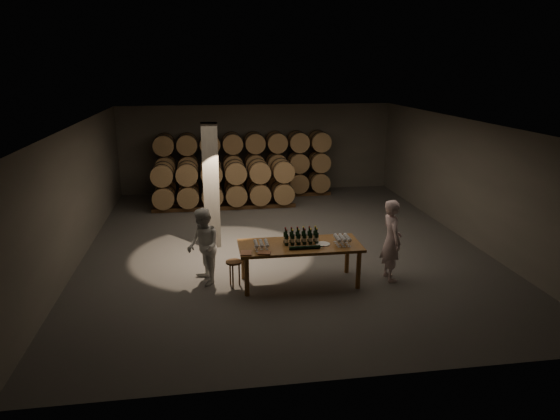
{
  "coord_description": "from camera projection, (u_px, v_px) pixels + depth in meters",
  "views": [
    {
      "loc": [
        -1.91,
        -12.3,
        4.56
      ],
      "look_at": [
        -0.13,
        -0.52,
        1.1
      ],
      "focal_mm": 32.0,
      "sensor_mm": 36.0,
      "label": 1
    }
  ],
  "objects": [
    {
      "name": "barrel_stack_front",
      "position": [
        224.0,
        183.0,
        16.41
      ],
      "size": [
        4.7,
        0.95,
        1.57
      ],
      "color": "#53311C",
      "rests_on": "ground"
    },
    {
      "name": "barrel_stack_back",
      "position": [
        244.0,
        164.0,
        17.75
      ],
      "size": [
        6.26,
        0.95,
        2.31
      ],
      "color": "#53311C",
      "rests_on": "ground"
    },
    {
      "name": "person_man",
      "position": [
        391.0,
        240.0,
        10.84
      ],
      "size": [
        0.45,
        0.67,
        1.82
      ],
      "primitive_type": "imported",
      "rotation": [
        0.0,
        0.0,
        1.59
      ],
      "color": "#F6D5DA",
      "rests_on": "ground"
    },
    {
      "name": "tasting_table",
      "position": [
        300.0,
        249.0,
        10.63
      ],
      "size": [
        2.6,
        1.1,
        0.9
      ],
      "color": "brown",
      "rests_on": "ground"
    },
    {
      "name": "notebook_corner",
      "position": [
        246.0,
        253.0,
        10.08
      ],
      "size": [
        0.25,
        0.3,
        0.02
      ],
      "primitive_type": "cube",
      "rotation": [
        0.0,
        0.0,
        -0.1
      ],
      "color": "#985837",
      "rests_on": "tasting_table"
    },
    {
      "name": "bottle_cluster",
      "position": [
        301.0,
        238.0,
        10.63
      ],
      "size": [
        0.74,
        0.24,
        0.35
      ],
      "color": "black",
      "rests_on": "tasting_table"
    },
    {
      "name": "glass_cluster_left",
      "position": [
        261.0,
        243.0,
        10.33
      ],
      "size": [
        0.3,
        0.41,
        0.16
      ],
      "color": "silver",
      "rests_on": "tasting_table"
    },
    {
      "name": "room",
      "position": [
        211.0,
        186.0,
        12.71
      ],
      "size": [
        12.0,
        12.0,
        12.0
      ],
      "color": "#585553",
      "rests_on": "ground"
    },
    {
      "name": "notebook_near",
      "position": [
        264.0,
        253.0,
        10.09
      ],
      "size": [
        0.29,
        0.25,
        0.03
      ],
      "primitive_type": "cube",
      "rotation": [
        0.0,
        0.0,
        -0.23
      ],
      "color": "#985837",
      "rests_on": "tasting_table"
    },
    {
      "name": "person_woman",
      "position": [
        203.0,
        247.0,
        10.66
      ],
      "size": [
        0.84,
        0.96,
        1.67
      ],
      "primitive_type": "imported",
      "rotation": [
        0.0,
        0.0,
        -1.27
      ],
      "color": "silver",
      "rests_on": "ground"
    },
    {
      "name": "plate",
      "position": [
        323.0,
        244.0,
        10.6
      ],
      "size": [
        0.31,
        0.31,
        0.02
      ],
      "primitive_type": "cylinder",
      "color": "white",
      "rests_on": "tasting_table"
    },
    {
      "name": "lying_bottles",
      "position": [
        305.0,
        247.0,
        10.32
      ],
      "size": [
        0.75,
        0.08,
        0.08
      ],
      "color": "black",
      "rests_on": "tasting_table"
    },
    {
      "name": "stool",
      "position": [
        234.0,
        266.0,
        10.59
      ],
      "size": [
        0.34,
        0.34,
        0.57
      ],
      "rotation": [
        0.0,
        0.0,
        -0.29
      ],
      "color": "#53311C",
      "rests_on": "ground"
    },
    {
      "name": "glass_cluster_right",
      "position": [
        342.0,
        238.0,
        10.59
      ],
      "size": [
        0.31,
        0.42,
        0.19
      ],
      "color": "silver",
      "rests_on": "tasting_table"
    },
    {
      "name": "pen",
      "position": [
        267.0,
        254.0,
        10.07
      ],
      "size": [
        0.14,
        0.05,
        0.01
      ],
      "primitive_type": "cylinder",
      "rotation": [
        0.0,
        1.57,
        -0.26
      ],
      "color": "black",
      "rests_on": "tasting_table"
    }
  ]
}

